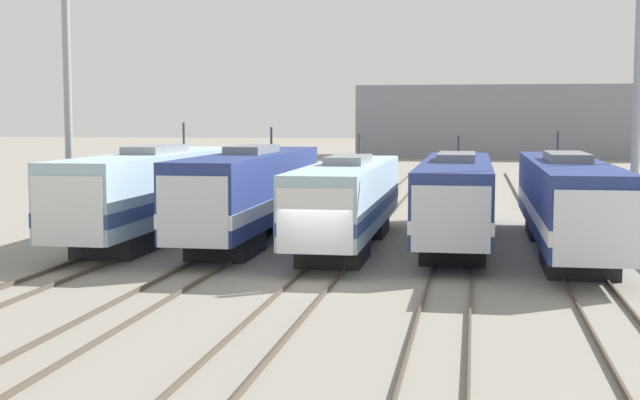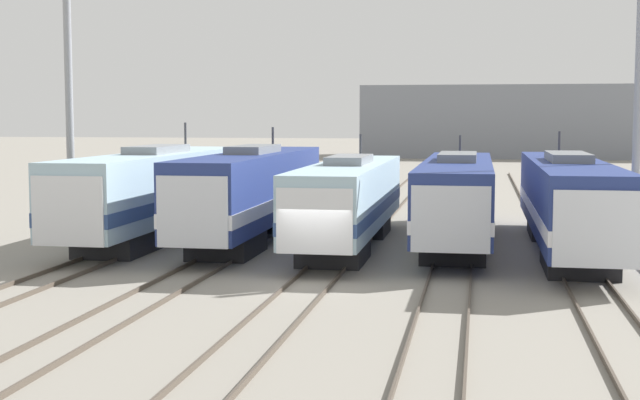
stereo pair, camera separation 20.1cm
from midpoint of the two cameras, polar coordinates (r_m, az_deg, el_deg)
name	(u,v)px [view 2 (the right image)]	position (r m, az deg, el deg)	size (l,w,h in m)	color
ground_plane	(314,282)	(30.70, -0.17, -5.25)	(400.00, 400.00, 0.00)	gray
rail_pair_far_left	(66,271)	(33.53, -15.78, -4.42)	(1.50, 120.00, 0.15)	#4C4238
rail_pair_center_left	(187,275)	(31.81, -8.32, -4.79)	(1.51, 120.00, 0.15)	#4C4238
rail_pair_center	(314,279)	(30.69, -0.17, -5.11)	(1.51, 120.00, 0.15)	#4C4238
rail_pair_center_right	(449,284)	(30.22, 8.43, -5.33)	(1.51, 120.00, 0.15)	#4C4238
rail_pair_far_right	(590,289)	(30.44, 17.10, -5.44)	(1.50, 120.00, 0.15)	#4C4238
locomotive_far_left	(154,192)	(41.48, -10.42, 0.53)	(3.05, 18.48, 5.35)	#232326
locomotive_center_left	(251,193)	(40.13, -4.28, 0.46)	(2.92, 17.68, 5.13)	black
locomotive_center	(348,201)	(38.05, 1.94, -0.06)	(2.93, 16.60, 4.83)	#232326
locomotive_center_right	(457,198)	(39.74, 8.90, 0.15)	(3.01, 18.58, 4.75)	black
locomotive_far_right	(568,202)	(38.03, 15.74, -0.13)	(2.95, 19.49, 4.98)	black
catenary_tower_left	(69,96)	(40.71, -15.63, 6.45)	(3.04, 0.34, 12.63)	gray
catenary_tower_right	(639,93)	(37.21, 19.86, 6.45)	(3.04, 0.34, 12.63)	gray
depot_building	(525,122)	(128.51, 13.06, 4.91)	(44.82, 15.89, 9.88)	gray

